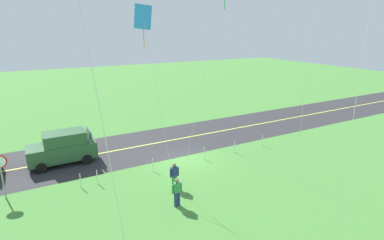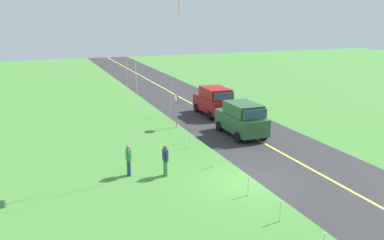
% 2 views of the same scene
% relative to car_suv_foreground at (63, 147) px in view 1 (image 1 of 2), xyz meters
% --- Properties ---
extents(ground_plane, '(120.00, 120.00, 0.10)m').
position_rel_car_suv_foreground_xyz_m(ground_plane, '(-7.38, 3.49, -1.20)').
color(ground_plane, '#478438').
extents(asphalt_road, '(120.00, 7.00, 0.00)m').
position_rel_car_suv_foreground_xyz_m(asphalt_road, '(-7.38, -0.51, -1.15)').
color(asphalt_road, '#2D2D30').
rests_on(asphalt_road, ground).
extents(road_centre_stripe, '(120.00, 0.16, 0.00)m').
position_rel_car_suv_foreground_xyz_m(road_centre_stripe, '(-7.38, -0.51, -1.15)').
color(road_centre_stripe, '#E5E04C').
rests_on(road_centre_stripe, asphalt_road).
extents(car_suv_foreground, '(4.40, 2.12, 2.24)m').
position_rel_car_suv_foreground_xyz_m(car_suv_foreground, '(0.00, 0.00, 0.00)').
color(car_suv_foreground, '#2D5633').
rests_on(car_suv_foreground, ground).
extents(stop_sign, '(0.76, 0.08, 2.56)m').
position_rel_car_suv_foreground_xyz_m(stop_sign, '(3.48, 3.39, 0.65)').
color(stop_sign, gray).
rests_on(stop_sign, ground).
extents(person_adult_near, '(0.58, 0.22, 1.60)m').
position_rel_car_suv_foreground_xyz_m(person_adult_near, '(-4.46, 8.66, -0.29)').
color(person_adult_near, navy).
rests_on(person_adult_near, ground).
extents(person_adult_companion, '(0.58, 0.22, 1.60)m').
position_rel_car_suv_foreground_xyz_m(person_adult_companion, '(-5.15, 6.94, -0.29)').
color(person_adult_companion, '#338C4C').
rests_on(person_adult_companion, ground).
extents(kite_blue_mid, '(1.60, 1.20, 10.20)m').
position_rel_car_suv_foreground_xyz_m(kite_blue_mid, '(-4.08, 5.80, 8.22)').
color(kite_blue_mid, silver).
rests_on(kite_blue_mid, ground).
extents(fence_post_0, '(0.05, 0.05, 0.90)m').
position_rel_car_suv_foreground_xyz_m(fence_post_0, '(-14.19, 4.19, -0.70)').
color(fence_post_0, silver).
rests_on(fence_post_0, ground).
extents(fence_post_1, '(0.05, 0.05, 0.90)m').
position_rel_car_suv_foreground_xyz_m(fence_post_1, '(-11.47, 4.19, -0.70)').
color(fence_post_1, silver).
rests_on(fence_post_1, ground).
extents(fence_post_2, '(0.05, 0.05, 0.90)m').
position_rel_car_suv_foreground_xyz_m(fence_post_2, '(-8.80, 4.19, -0.70)').
color(fence_post_2, silver).
rests_on(fence_post_2, ground).
extents(fence_post_3, '(0.05, 0.05, 0.90)m').
position_rel_car_suv_foreground_xyz_m(fence_post_3, '(-4.89, 4.19, -0.70)').
color(fence_post_3, silver).
rests_on(fence_post_3, ground).
extents(fence_post_4, '(0.05, 0.05, 0.90)m').
position_rel_car_suv_foreground_xyz_m(fence_post_4, '(-1.33, 4.19, -0.70)').
color(fence_post_4, silver).
rests_on(fence_post_4, ground).
extents(fence_post_5, '(0.05, 0.05, 0.90)m').
position_rel_car_suv_foreground_xyz_m(fence_post_5, '(-0.37, 4.19, -0.70)').
color(fence_post_5, silver).
rests_on(fence_post_5, ground).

